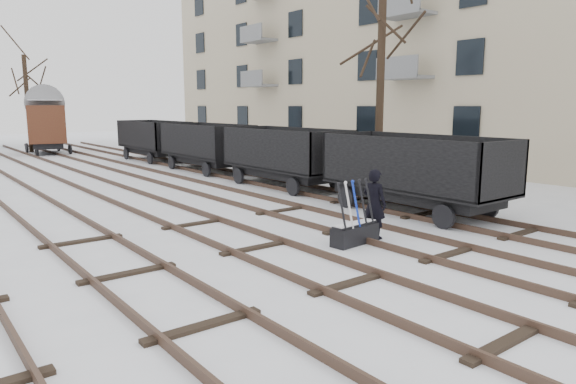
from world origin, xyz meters
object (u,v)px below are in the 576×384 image
freight_wagon_a (414,184)px  box_van_wagon (46,123)px  ground_frame (355,232)px  worker (374,204)px

freight_wagon_a → box_van_wagon: 28.36m
freight_wagon_a → box_van_wagon: bearing=97.8°
ground_frame → worker: (0.75, 0.10, 0.57)m
worker → freight_wagon_a: 3.47m
worker → box_van_wagon: 29.46m
ground_frame → box_van_wagon: bearing=84.5°
ground_frame → worker: worker is taller
worker → ground_frame: bearing=86.6°
worker → box_van_wagon: size_ratio=0.33×
box_van_wagon → ground_frame: bearing=-78.3°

